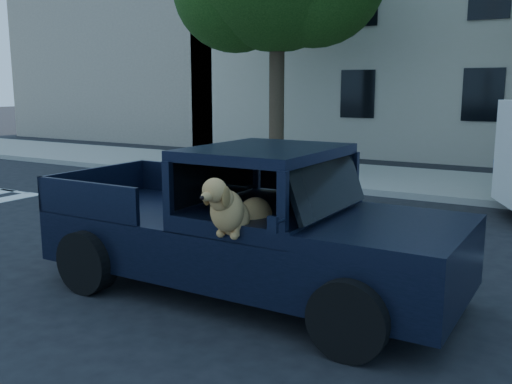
% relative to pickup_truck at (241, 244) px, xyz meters
% --- Properties ---
extents(ground, '(120.00, 120.00, 0.00)m').
position_rel_pickup_truck_xyz_m(ground, '(-0.50, -0.46, -0.60)').
color(ground, black).
rests_on(ground, ground).
extents(far_sidewalk, '(60.00, 4.00, 0.15)m').
position_rel_pickup_truck_xyz_m(far_sidewalk, '(-0.50, 8.74, -0.52)').
color(far_sidewalk, gray).
rests_on(far_sidewalk, ground).
extents(lane_stripes, '(21.60, 0.14, 0.01)m').
position_rel_pickup_truck_xyz_m(lane_stripes, '(1.50, 2.94, -0.59)').
color(lane_stripes, silver).
rests_on(lane_stripes, ground).
extents(building_left, '(12.00, 6.00, 8.00)m').
position_rel_pickup_truck_xyz_m(building_left, '(-15.50, 16.04, 3.40)').
color(building_left, tan).
rests_on(building_left, ground).
extents(pickup_truck, '(4.96, 2.53, 1.77)m').
position_rel_pickup_truck_xyz_m(pickup_truck, '(0.00, 0.00, 0.00)').
color(pickup_truck, black).
rests_on(pickup_truck, ground).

